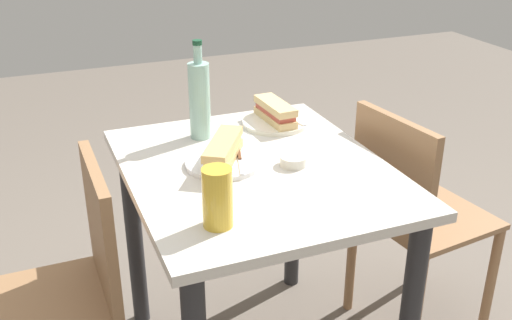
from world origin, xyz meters
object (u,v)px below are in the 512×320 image
knife_far (286,117)px  beer_glass (217,198)px  chair_near (71,290)px  plate_far (275,123)px  knife_near (240,160)px  baguette_sandwich_far (275,112)px  plate_near (223,163)px  olive_bowl (293,161)px  water_bottle (199,99)px  baguette_sandwich_near (223,151)px  dining_table (256,209)px  chair_far (410,212)px

knife_far → beer_glass: size_ratio=1.14×
chair_near → plate_far: 0.88m
knife_near → knife_far: 0.40m
knife_near → baguette_sandwich_far: 0.35m
plate_near → olive_bowl: (0.08, 0.20, 0.01)m
water_bottle → olive_bowl: bearing=31.1°
chair_near → baguette_sandwich_far: (-0.32, 0.77, 0.32)m
plate_near → baguette_sandwich_near: size_ratio=0.94×
chair_near → beer_glass: size_ratio=5.59×
dining_table → chair_near: (0.03, -0.58, -0.13)m
baguette_sandwich_far → water_bottle: 0.29m
chair_far → knife_far: bearing=-132.9°
olive_bowl → chair_near: bearing=-90.6°
knife_near → olive_bowl: size_ratio=2.16×
chair_far → baguette_sandwich_far: (-0.30, -0.39, 0.32)m
baguette_sandwich_near → water_bottle: 0.25m
water_bottle → olive_bowl: (0.32, 0.19, -0.12)m
dining_table → olive_bowl: olive_bowl is taller
baguette_sandwich_far → beer_glass: (0.58, -0.41, 0.03)m
plate_near → olive_bowl: 0.21m
chair_far → knife_far: chair_far is taller
chair_far → chair_near: 1.15m
knife_near → water_bottle: water_bottle is taller
baguette_sandwich_far → olive_bowl: size_ratio=2.60×
baguette_sandwich_near → knife_near: size_ratio=1.39×
water_bottle → olive_bowl: water_bottle is taller
chair_near → dining_table: bearing=93.0°
baguette_sandwich_near → water_bottle: (-0.24, 0.00, 0.08)m
baguette_sandwich_near → water_bottle: water_bottle is taller
baguette_sandwich_far → water_bottle: size_ratio=0.65×
chair_far → knife_near: size_ratio=4.96×
chair_far → beer_glass: bearing=-70.9°
water_bottle → beer_glass: bearing=-13.0°
chair_far → beer_glass: beer_glass is taller
baguette_sandwich_far → chair_far: bearing=52.1°
chair_far → baguette_sandwich_far: 0.59m
chair_near → olive_bowl: (0.01, 0.68, 0.29)m
knife_far → olive_bowl: size_ratio=2.18×
chair_far → plate_near: 0.73m
chair_far → baguette_sandwich_near: chair_far is taller
chair_near → olive_bowl: size_ratio=10.70×
chair_far → water_bottle: bearing=-113.7°
knife_near → knife_far: (-0.28, 0.28, 0.00)m
knife_near → beer_glass: bearing=-29.4°
chair_near → plate_near: (-0.07, 0.49, 0.28)m
baguette_sandwich_far → knife_far: (-0.01, 0.05, -0.03)m
chair_near → baguette_sandwich_near: (-0.07, 0.49, 0.32)m
chair_far → knife_near: bearing=-93.2°
dining_table → knife_near: 0.17m
plate_near → knife_near: (0.02, 0.05, 0.01)m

